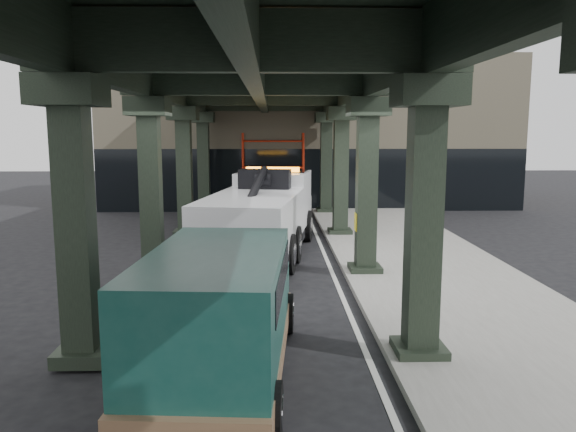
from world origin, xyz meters
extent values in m
plane|color=black|center=(0.00, 0.00, 0.00)|extent=(90.00, 90.00, 0.00)
cube|color=gray|center=(4.50, 2.00, 0.07)|extent=(5.00, 40.00, 0.15)
cube|color=silver|center=(1.70, 2.00, 0.01)|extent=(0.12, 38.00, 0.01)
cube|color=black|center=(2.60, -4.00, 2.50)|extent=(0.55, 0.55, 5.00)
cube|color=black|center=(2.60, -4.00, 4.75)|extent=(1.10, 1.10, 0.50)
cube|color=black|center=(2.60, -4.00, 0.18)|extent=(0.90, 0.90, 0.24)
cube|color=black|center=(2.60, 2.00, 2.50)|extent=(0.55, 0.55, 5.00)
cube|color=black|center=(2.60, 2.00, 4.75)|extent=(1.10, 1.10, 0.50)
cube|color=black|center=(2.60, 2.00, 0.18)|extent=(0.90, 0.90, 0.24)
cube|color=black|center=(2.60, 8.00, 2.50)|extent=(0.55, 0.55, 5.00)
cube|color=black|center=(2.60, 8.00, 4.75)|extent=(1.10, 1.10, 0.50)
cube|color=black|center=(2.60, 8.00, 0.18)|extent=(0.90, 0.90, 0.24)
cube|color=black|center=(2.60, 14.00, 2.50)|extent=(0.55, 0.55, 5.00)
cube|color=black|center=(2.60, 14.00, 4.75)|extent=(1.10, 1.10, 0.50)
cube|color=black|center=(2.60, 14.00, 0.18)|extent=(0.90, 0.90, 0.24)
cube|color=black|center=(-3.40, -4.00, 2.50)|extent=(0.55, 0.55, 5.00)
cube|color=black|center=(-3.40, -4.00, 4.75)|extent=(1.10, 1.10, 0.50)
cube|color=black|center=(-3.40, -4.00, 0.18)|extent=(0.90, 0.90, 0.24)
cube|color=black|center=(-3.40, 2.00, 2.50)|extent=(0.55, 0.55, 5.00)
cube|color=black|center=(-3.40, 2.00, 4.75)|extent=(1.10, 1.10, 0.50)
cube|color=black|center=(-3.40, 2.00, 0.18)|extent=(0.90, 0.90, 0.24)
cube|color=black|center=(-3.40, 8.00, 2.50)|extent=(0.55, 0.55, 5.00)
cube|color=black|center=(-3.40, 8.00, 4.75)|extent=(1.10, 1.10, 0.50)
cube|color=black|center=(-3.40, 8.00, 0.18)|extent=(0.90, 0.90, 0.24)
cube|color=black|center=(-3.40, 14.00, 2.50)|extent=(0.55, 0.55, 5.00)
cube|color=black|center=(-3.40, 14.00, 4.75)|extent=(1.10, 1.10, 0.50)
cube|color=black|center=(-3.40, 14.00, 0.18)|extent=(0.90, 0.90, 0.24)
cube|color=black|center=(2.60, 2.00, 5.55)|extent=(0.35, 32.00, 1.10)
cube|color=black|center=(-3.40, 2.00, 5.55)|extent=(0.35, 32.00, 1.10)
cube|color=black|center=(-0.40, 2.00, 5.55)|extent=(0.35, 32.00, 1.10)
cube|color=black|center=(-0.40, 2.00, 6.25)|extent=(7.40, 32.00, 0.30)
cube|color=#C6B793|center=(2.00, 20.00, 4.00)|extent=(22.00, 10.00, 8.00)
cylinder|color=red|center=(-1.50, 14.90, 2.00)|extent=(0.08, 0.08, 4.00)
cylinder|color=red|center=(-1.50, 14.10, 2.00)|extent=(0.08, 0.08, 4.00)
cylinder|color=red|center=(1.50, 14.90, 2.00)|extent=(0.08, 0.08, 4.00)
cylinder|color=red|center=(1.50, 14.10, 2.00)|extent=(0.08, 0.08, 4.00)
cylinder|color=red|center=(0.00, 14.90, 1.00)|extent=(3.00, 0.08, 0.08)
cylinder|color=red|center=(0.00, 14.90, 2.30)|extent=(3.00, 0.08, 0.08)
cylinder|color=red|center=(0.00, 14.90, 3.60)|extent=(3.00, 0.08, 0.08)
cube|color=black|center=(-0.44, 4.29, 0.75)|extent=(2.38, 8.06, 0.27)
cube|color=white|center=(0.01, 6.97, 1.65)|extent=(2.90, 2.94, 1.92)
cube|color=white|center=(0.20, 8.07, 1.12)|extent=(2.59, 1.15, 0.96)
cube|color=black|center=(0.06, 7.23, 2.18)|extent=(2.54, 1.76, 0.91)
cube|color=white|center=(-0.65, 3.08, 1.44)|extent=(3.41, 5.68, 1.49)
cube|color=orange|center=(-0.02, 6.76, 2.72)|extent=(1.94, 0.61, 0.17)
cube|color=black|center=(-0.29, 5.18, 2.50)|extent=(1.79, 0.91, 0.64)
cylinder|color=black|center=(-0.61, 3.29, 2.24)|extent=(0.87, 3.72, 1.43)
cube|color=black|center=(-1.10, 0.40, 0.37)|extent=(0.56, 1.52, 0.19)
cube|color=black|center=(-1.22, -0.33, 0.32)|extent=(1.73, 0.55, 0.19)
cylinder|color=black|center=(-1.09, 7.48, 0.59)|extent=(0.56, 1.22, 1.17)
cylinder|color=silver|center=(-1.09, 7.48, 0.59)|extent=(0.52, 0.71, 0.64)
cylinder|color=black|center=(1.22, 7.09, 0.59)|extent=(0.56, 1.22, 1.17)
cylinder|color=silver|center=(1.22, 7.09, 0.59)|extent=(0.52, 0.71, 0.64)
cylinder|color=black|center=(-1.68, 4.01, 0.59)|extent=(0.56, 1.22, 1.17)
cylinder|color=silver|center=(-1.68, 4.01, 0.59)|extent=(0.52, 0.71, 0.64)
cylinder|color=black|center=(0.63, 3.62, 0.59)|extent=(0.56, 1.22, 1.17)
cylinder|color=silver|center=(0.63, 3.62, 0.59)|extent=(0.52, 0.71, 0.64)
cylinder|color=black|center=(-1.91, 2.65, 0.59)|extent=(0.56, 1.22, 1.17)
cylinder|color=silver|center=(-1.91, 2.65, 0.59)|extent=(0.52, 0.71, 0.64)
cylinder|color=black|center=(0.40, 2.26, 0.59)|extent=(0.56, 1.22, 1.17)
cylinder|color=silver|center=(0.40, 2.26, 0.59)|extent=(0.52, 0.71, 0.64)
cube|color=#13453D|center=(-0.72, -2.41, 0.92)|extent=(2.05, 1.20, 0.87)
cube|color=#13453D|center=(-0.91, -5.06, 1.31)|extent=(2.34, 4.49, 1.89)
cube|color=#866244|center=(-0.88, -4.68, 0.53)|extent=(2.46, 5.55, 0.34)
cube|color=black|center=(-0.74, -2.80, 1.69)|extent=(1.91, 0.55, 0.81)
cube|color=black|center=(-0.89, -4.78, 1.79)|extent=(2.31, 3.62, 0.53)
cube|color=silver|center=(-0.68, -1.90, 0.53)|extent=(1.94, 0.26, 0.29)
cylinder|color=black|center=(-1.68, -2.39, 0.41)|extent=(0.33, 0.83, 0.81)
cylinder|color=silver|center=(-1.68, -2.39, 0.41)|extent=(0.34, 0.47, 0.45)
cylinder|color=black|center=(0.25, -2.53, 0.41)|extent=(0.33, 0.83, 0.81)
cylinder|color=silver|center=(0.25, -2.53, 0.41)|extent=(0.34, 0.47, 0.45)
cylinder|color=black|center=(-1.98, -6.44, 0.41)|extent=(0.33, 0.83, 0.81)
cylinder|color=silver|center=(-1.98, -6.44, 0.41)|extent=(0.34, 0.47, 0.45)
cylinder|color=black|center=(-0.05, -6.58, 0.41)|extent=(0.33, 0.83, 0.81)
cylinder|color=silver|center=(-0.05, -6.58, 0.41)|extent=(0.34, 0.47, 0.45)
camera|label=1|loc=(-0.02, -13.56, 4.09)|focal=35.00mm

